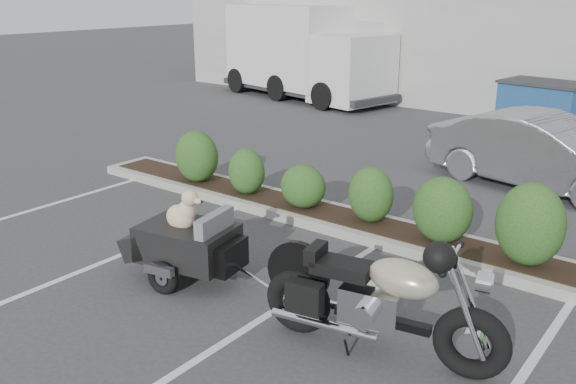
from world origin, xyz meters
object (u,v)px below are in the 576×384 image
Objects in this scene: pet_trailer at (187,241)px; delivery_truck at (305,54)px; motorcycle at (379,302)px; dumpster at (542,107)px; sedan at (543,153)px.

pet_trailer is 0.30× the size of delivery_truck.
dumpster is at bearing 87.97° from motorcycle.
motorcycle is 6.67m from sedan.
delivery_truck is (-6.95, 12.09, 0.95)m from pet_trailer.
sedan is at bearing -65.23° from dumpster.
delivery_truck reaches higher than pet_trailer.
dumpster is (-1.38, 4.80, -0.02)m from sedan.
delivery_truck is (-8.06, 0.65, 0.79)m from dumpster.
sedan is at bearing 59.08° from pet_trailer.
sedan is 1.90× the size of dumpster.
sedan is at bearing -18.01° from delivery_truck.
dumpster is 0.32× the size of delivery_truck.
motorcycle is 15.57m from delivery_truck.
motorcycle is 1.16× the size of dumpster.
motorcycle reaches higher than sedan.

